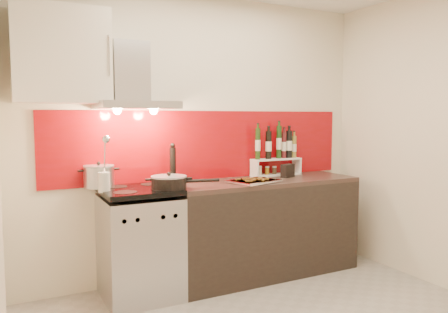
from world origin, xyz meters
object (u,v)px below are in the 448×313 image
stock_pot (99,176)px  counter (264,227)px  pepper_mill (173,164)px  range_stove (140,244)px  saute_pan (170,182)px  baking_tray (254,181)px

stock_pot → counter: bearing=-7.3°
counter → pepper_mill: pepper_mill is taller
range_stove → stock_pot: stock_pot is taller
counter → stock_pot: (-1.48, 0.19, 0.55)m
saute_pan → pepper_mill: pepper_mill is taller
range_stove → counter: range_stove is taller
stock_pot → saute_pan: bearing=-32.5°
stock_pot → saute_pan: 0.59m
stock_pot → range_stove: bearing=-34.6°
saute_pan → baking_tray: (0.80, 0.01, -0.05)m
range_stove → stock_pot: size_ratio=3.67×
stock_pot → saute_pan: (0.50, -0.32, -0.04)m
pepper_mill → counter: bearing=-10.2°
counter → stock_pot: size_ratio=7.26×
stock_pot → baking_tray: bearing=-13.3°
stock_pot → pepper_mill: 0.64m
pepper_mill → saute_pan: bearing=-115.0°
pepper_mill → baking_tray: bearing=-22.1°
counter → saute_pan: 1.11m
counter → pepper_mill: 1.07m
counter → saute_pan: bearing=-172.5°
baking_tray → range_stove: bearing=173.6°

